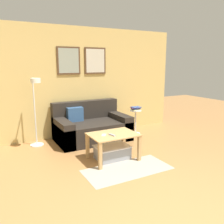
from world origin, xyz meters
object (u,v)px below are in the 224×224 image
couch (91,127)px  cell_phone (104,135)px  floor_lamp (36,104)px  coffee_table (113,139)px  side_table (135,120)px  remote_control (112,135)px  storage_bin (112,152)px  book_stack (136,108)px

couch → cell_phone: (-0.29, -1.24, 0.20)m
couch → floor_lamp: floor_lamp is taller
coffee_table → couch: bearing=84.9°
floor_lamp → side_table: 2.40m
coffee_table → floor_lamp: (-1.08, 1.27, 0.53)m
couch → coffee_table: bearing=-95.1°
coffee_table → side_table: bearing=42.4°
side_table → remote_control: 1.80m
cell_phone → side_table: bearing=72.3°
storage_bin → book_stack: bearing=41.6°
remote_control → cell_phone: (-0.12, 0.08, -0.01)m
book_stack → remote_control: bearing=-137.1°
remote_control → cell_phone: remote_control is taller
couch → coffee_table: couch is taller
couch → remote_control: 1.35m
coffee_table → book_stack: book_stack is taller
floor_lamp → remote_control: size_ratio=9.62×
remote_control → cell_phone: size_ratio=1.07×
storage_bin → coffee_table: bearing=-97.7°
book_stack → remote_control: (-1.33, -1.23, -0.15)m
side_table → cell_phone: (-1.43, -1.14, 0.13)m
floor_lamp → book_stack: bearing=-2.7°
side_table → couch: bearing=174.6°
storage_bin → side_table: size_ratio=1.01×
cell_phone → couch: bearing=110.6°
storage_bin → remote_control: bearing=-119.5°
floor_lamp → cell_phone: (0.90, -1.26, -0.43)m
book_stack → floor_lamp: bearing=177.3°
couch → side_table: couch is taller
floor_lamp → remote_control: bearing=-52.9°
floor_lamp → remote_control: (1.02, -1.35, -0.43)m
couch → coffee_table: 1.26m
cell_phone → storage_bin: bearing=44.0°
couch → storage_bin: couch is taller
coffee_table → storage_bin: coffee_table is taller
floor_lamp → side_table: (2.33, -0.13, -0.57)m
remote_control → cell_phone: 0.15m
couch → storage_bin: (-0.11, -1.21, -0.17)m
coffee_table → storage_bin: size_ratio=1.40×
side_table → book_stack: book_stack is taller
side_table → remote_control: size_ratio=3.99×
floor_lamp → remote_control: floor_lamp is taller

